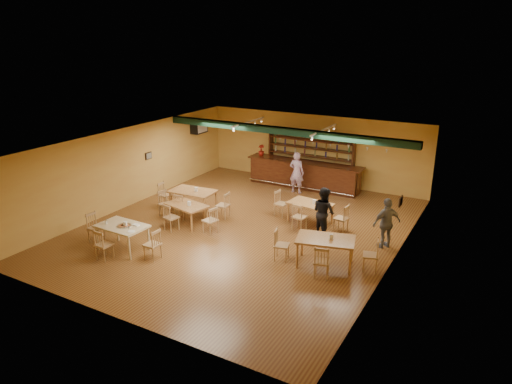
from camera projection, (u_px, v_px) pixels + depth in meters
The scene contains 23 objects.
floor at pixel (244, 228), 15.95m from camera, with size 12.00×12.00×0.00m, color brown.
ceiling_beam at pixel (282, 131), 17.34m from camera, with size 10.00×0.30×0.25m, color black.
track_rail_left at pixel (248, 122), 18.65m from camera, with size 0.05×2.50×0.05m, color silver.
track_rail_right at pixel (324, 130), 17.17m from camera, with size 0.05×2.50×0.05m, color silver.
ac_unit at pixel (199, 126), 20.89m from camera, with size 0.34×0.70×0.48m, color silver.
picture_left at pixel (148, 156), 18.53m from camera, with size 0.04×0.34×0.28m, color black.
picture_right at pixel (401, 201), 13.52m from camera, with size 0.04×0.34×0.28m, color black.
bar_counter at pixel (304, 174), 20.06m from camera, with size 5.07×0.85×1.13m, color #36120A.
back_bar_hutch at pixel (310, 158), 20.39m from camera, with size 3.92×0.40×2.28m, color #36120A.
poinsettia at pixel (261, 150), 20.76m from camera, with size 0.27×0.27×0.49m, color maroon.
dining_table_a at pixel (193, 201), 17.32m from camera, with size 1.64×0.98×0.82m, color #915E33.
dining_table_b at pixel (310, 213), 16.28m from camera, with size 1.49×0.89×0.75m, color #915E33.
dining_table_c at pixel (187, 214), 16.20m from camera, with size 1.45×0.87×0.72m, color #915E33.
dining_table_d at pixel (325, 252), 13.34m from camera, with size 1.63×0.98×0.81m, color #915E33.
near_table at pixel (123, 237), 14.27m from camera, with size 1.50×0.96×0.80m, color beige.
pizza_tray at pixel (124, 226), 14.09m from camera, with size 0.40×0.40×0.01m, color silver.
parmesan_shaker at pixel (106, 222), 14.21m from camera, with size 0.07×0.07×0.11m, color #EAE5C6.
napkin_stack at pixel (136, 225), 14.14m from camera, with size 0.20×0.15×0.03m, color white.
pizza_server at pixel (130, 226), 14.06m from camera, with size 0.32×0.09×0.00m, color silver.
side_plate at pixel (131, 231), 13.69m from camera, with size 0.22×0.22×0.01m, color white.
patron_bar at pixel (297, 173), 19.27m from camera, with size 0.63×0.41×1.73m, color #824595.
patron_right_a at pixel (324, 212), 15.11m from camera, with size 0.81×0.63×1.66m, color black.
patron_right_b at pixel (387, 223), 14.31m from camera, with size 0.94×0.39×1.60m, color slate.
Camera 1 is at (7.54, -12.63, 6.30)m, focal length 32.96 mm.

